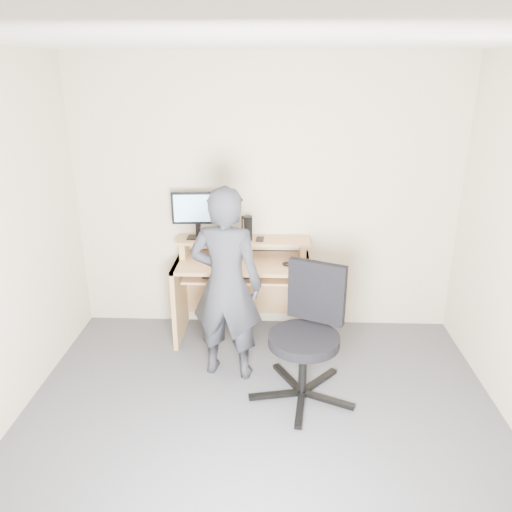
# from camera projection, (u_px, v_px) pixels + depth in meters

# --- Properties ---
(ground) EXTENTS (3.50, 3.50, 0.00)m
(ground) POSITION_uv_depth(u_px,v_px,m) (259.00, 444.00, 3.33)
(ground) COLOR #525257
(ground) RESTS_ON ground
(back_wall) EXTENTS (3.50, 0.02, 2.50)m
(back_wall) POSITION_uv_depth(u_px,v_px,m) (266.00, 198.00, 4.53)
(back_wall) COLOR beige
(back_wall) RESTS_ON ground
(ceiling) EXTENTS (3.50, 3.50, 0.02)m
(ceiling) POSITION_uv_depth(u_px,v_px,m) (260.00, 36.00, 2.45)
(ceiling) COLOR white
(ceiling) RESTS_ON back_wall
(desk) EXTENTS (1.20, 0.60, 0.91)m
(desk) POSITION_uv_depth(u_px,v_px,m) (243.00, 279.00, 4.58)
(desk) COLOR tan
(desk) RESTS_ON ground
(monitor) EXTENTS (0.45, 0.13, 0.43)m
(monitor) POSITION_uv_depth(u_px,v_px,m) (197.00, 211.00, 4.44)
(monitor) COLOR black
(monitor) RESTS_ON desk
(external_drive) EXTENTS (0.10, 0.14, 0.20)m
(external_drive) POSITION_uv_depth(u_px,v_px,m) (247.00, 228.00, 4.48)
(external_drive) COLOR black
(external_drive) RESTS_ON desk
(travel_mug) EXTENTS (0.09, 0.09, 0.19)m
(travel_mug) POSITION_uv_depth(u_px,v_px,m) (248.00, 229.00, 4.47)
(travel_mug) COLOR silver
(travel_mug) RESTS_ON desk
(smartphone) EXTENTS (0.07, 0.13, 0.01)m
(smartphone) POSITION_uv_depth(u_px,v_px,m) (260.00, 239.00, 4.49)
(smartphone) COLOR black
(smartphone) RESTS_ON desk
(charger) EXTENTS (0.05, 0.05, 0.03)m
(charger) POSITION_uv_depth(u_px,v_px,m) (224.00, 240.00, 4.44)
(charger) COLOR black
(charger) RESTS_ON desk
(headphones) EXTENTS (0.19, 0.19, 0.06)m
(headphones) POSITION_uv_depth(u_px,v_px,m) (230.00, 235.00, 4.58)
(headphones) COLOR silver
(headphones) RESTS_ON desk
(keyboard) EXTENTS (0.46, 0.18, 0.03)m
(keyboard) POSITION_uv_depth(u_px,v_px,m) (229.00, 273.00, 4.38)
(keyboard) COLOR black
(keyboard) RESTS_ON desk
(mouse) EXTENTS (0.10, 0.07, 0.04)m
(mouse) POSITION_uv_depth(u_px,v_px,m) (288.00, 264.00, 4.32)
(mouse) COLOR black
(mouse) RESTS_ON desk
(office_chair) EXTENTS (0.79, 0.78, 1.00)m
(office_chair) POSITION_uv_depth(u_px,v_px,m) (308.00, 329.00, 3.69)
(office_chair) COLOR black
(office_chair) RESTS_ON ground
(person) EXTENTS (0.63, 0.47, 1.57)m
(person) POSITION_uv_depth(u_px,v_px,m) (226.00, 285.00, 3.86)
(person) COLOR black
(person) RESTS_ON ground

